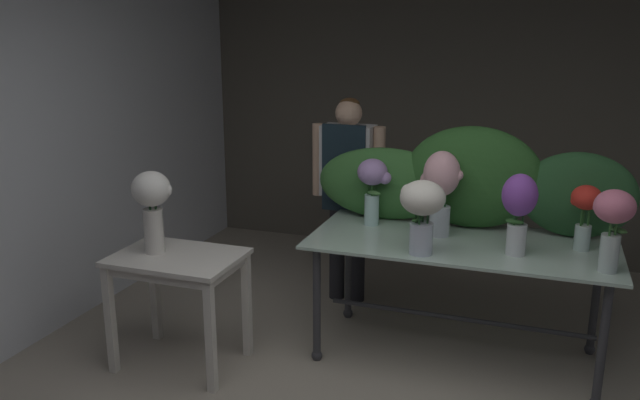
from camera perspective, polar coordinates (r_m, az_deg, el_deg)
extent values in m
plane|color=#9E9384|center=(4.72, 8.52, -11.37)|extent=(8.09, 8.09, 0.00)
cube|color=#5B564C|center=(6.09, 12.49, 8.80)|extent=(4.96, 0.12, 2.93)
cube|color=silver|center=(5.31, -18.28, 7.57)|extent=(0.12, 3.80, 2.93)
cube|color=#AEC9BA|center=(4.13, 12.33, -3.68)|extent=(1.87, 0.88, 0.02)
cylinder|color=#38383D|center=(4.14, -0.28, -9.16)|extent=(0.05, 0.05, 0.77)
sphere|color=#38383D|center=(4.30, -0.28, -13.51)|extent=(0.07, 0.07, 0.07)
cylinder|color=#38383D|center=(3.96, 23.62, -11.71)|extent=(0.05, 0.05, 0.77)
cylinder|color=#38383D|center=(4.74, 2.53, -5.99)|extent=(0.05, 0.05, 0.77)
sphere|color=#38383D|center=(4.88, 2.48, -9.91)|extent=(0.07, 0.07, 0.07)
cylinder|color=#38383D|center=(4.58, 23.12, -8.01)|extent=(0.05, 0.05, 0.77)
sphere|color=#38383D|center=(4.72, 22.68, -12.02)|extent=(0.07, 0.07, 0.07)
cylinder|color=#38383D|center=(4.32, 11.95, -10.15)|extent=(1.67, 0.03, 0.03)
cube|color=silver|center=(4.08, -12.49, -4.95)|extent=(0.77, 0.56, 0.03)
cube|color=silver|center=(4.09, -12.45, -5.55)|extent=(0.71, 0.50, 0.06)
cube|color=silver|center=(4.22, -18.00, -10.01)|extent=(0.05, 0.05, 0.70)
cube|color=silver|center=(3.87, -9.63, -11.84)|extent=(0.05, 0.05, 0.70)
cube|color=silver|center=(4.57, -14.36, -7.76)|extent=(0.05, 0.05, 0.70)
cube|color=silver|center=(4.25, -6.47, -9.17)|extent=(0.05, 0.05, 0.70)
cylinder|color=#232328|center=(5.07, 1.52, -4.10)|extent=(0.12, 0.12, 0.85)
cylinder|color=#232328|center=(5.02, 3.31, -4.30)|extent=(0.12, 0.12, 0.85)
cube|color=silver|center=(4.86, 2.50, 3.52)|extent=(0.39, 0.22, 0.53)
cube|color=#192833|center=(4.76, 2.08, 2.80)|extent=(0.33, 0.02, 0.65)
cylinder|color=#D8AD8E|center=(4.94, -0.15, 3.58)|extent=(0.09, 0.09, 0.55)
cylinder|color=#D8AD8E|center=(4.80, 5.22, 3.20)|extent=(0.09, 0.09, 0.55)
sphere|color=#D8AD8E|center=(4.80, 2.54, 7.67)|extent=(0.20, 0.20, 0.20)
ellipsoid|color=brown|center=(4.82, 2.62, 8.46)|extent=(0.15, 0.15, 0.09)
ellipsoid|color=#387033|center=(4.46, 5.80, 1.45)|extent=(0.95, 0.23, 0.50)
ellipsoid|color=#2D6028|center=(4.34, 13.30, 1.95)|extent=(0.90, 0.32, 0.68)
ellipsoid|color=#28562D|center=(4.34, 21.77, 0.39)|extent=(0.71, 0.22, 0.55)
cylinder|color=silver|center=(4.18, 10.49, -1.82)|extent=(0.13, 0.13, 0.19)
cylinder|color=#9EBCB2|center=(4.20, 10.46, -2.53)|extent=(0.12, 0.12, 0.08)
cylinder|color=#28562D|center=(4.15, 10.92, -0.97)|extent=(0.01, 0.01, 0.31)
cylinder|color=#28562D|center=(4.18, 10.50, -0.85)|extent=(0.01, 0.01, 0.31)
cylinder|color=#28562D|center=(4.16, 10.30, -0.90)|extent=(0.01, 0.01, 0.31)
cylinder|color=#28562D|center=(4.14, 10.52, -0.99)|extent=(0.01, 0.01, 0.31)
ellipsoid|color=#EFB2BC|center=(4.10, 10.69, 2.30)|extent=(0.23, 0.23, 0.29)
sphere|color=#EFB2BC|center=(4.14, 9.58, 1.75)|extent=(0.11, 0.11, 0.11)
sphere|color=#EFB2BC|center=(4.08, 12.06, 2.15)|extent=(0.07, 0.07, 0.07)
ellipsoid|color=#477F3D|center=(4.18, 10.58, -0.16)|extent=(0.09, 0.10, 0.03)
cylinder|color=silver|center=(3.94, 16.90, -3.33)|extent=(0.11, 0.11, 0.18)
cylinder|color=#9EBCB2|center=(3.96, 16.85, -4.04)|extent=(0.11, 0.11, 0.08)
cylinder|color=#28562D|center=(3.93, 17.37, -2.57)|extent=(0.01, 0.01, 0.27)
cylinder|color=#28562D|center=(3.94, 16.70, -2.46)|extent=(0.01, 0.01, 0.27)
cylinder|color=#28562D|center=(3.90, 16.68, -2.65)|extent=(0.01, 0.01, 0.27)
ellipsoid|color=purple|center=(3.87, 17.20, 0.42)|extent=(0.20, 0.20, 0.25)
sphere|color=purple|center=(3.87, 18.23, 0.46)|extent=(0.07, 0.07, 0.07)
ellipsoid|color=#2D6028|center=(3.89, 16.75, -1.82)|extent=(0.10, 0.05, 0.03)
cylinder|color=silver|center=(3.83, 8.89, -3.37)|extent=(0.14, 0.14, 0.19)
cylinder|color=#9EBCB2|center=(3.84, 8.86, -4.11)|extent=(0.13, 0.13, 0.08)
cylinder|color=#28562D|center=(3.81, 9.42, -2.65)|extent=(0.01, 0.01, 0.27)
cylinder|color=#28562D|center=(3.84, 9.00, -2.51)|extent=(0.01, 0.01, 0.27)
cylinder|color=#28562D|center=(3.82, 8.41, -2.60)|extent=(0.01, 0.01, 0.27)
cylinder|color=#28562D|center=(3.78, 8.71, -2.76)|extent=(0.01, 0.01, 0.27)
ellipsoid|color=white|center=(3.76, 9.04, 0.20)|extent=(0.26, 0.26, 0.20)
sphere|color=white|center=(3.76, 7.88, 0.66)|extent=(0.10, 0.10, 0.10)
ellipsoid|color=#387033|center=(3.80, 8.57, -1.69)|extent=(0.07, 0.11, 0.03)
cylinder|color=silver|center=(4.16, 22.11, -3.08)|extent=(0.09, 0.09, 0.15)
cylinder|color=#9EBCB2|center=(4.17, 22.05, -3.64)|extent=(0.09, 0.09, 0.06)
cylinder|color=#2D6028|center=(4.14, 22.52, -2.21)|extent=(0.01, 0.01, 0.27)
cylinder|color=#2D6028|center=(4.15, 22.10, -2.12)|extent=(0.01, 0.01, 0.27)
cylinder|color=#2D6028|center=(4.12, 21.97, -2.24)|extent=(0.01, 0.01, 0.27)
ellipsoid|color=red|center=(4.09, 22.44, 0.20)|extent=(0.17, 0.17, 0.15)
sphere|color=red|center=(4.08, 21.61, -0.07)|extent=(0.06, 0.06, 0.06)
cylinder|color=silver|center=(4.35, 4.58, -0.86)|extent=(0.10, 0.10, 0.21)
cylinder|color=#9EBCB2|center=(4.37, 4.56, -1.59)|extent=(0.09, 0.09, 0.09)
cylinder|color=#2D6028|center=(4.33, 4.80, -0.17)|extent=(0.01, 0.01, 0.30)
cylinder|color=#2D6028|center=(4.35, 4.64, -0.09)|extent=(0.01, 0.01, 0.30)
cylinder|color=#2D6028|center=(4.34, 4.26, -0.11)|extent=(0.01, 0.01, 0.30)
cylinder|color=#2D6028|center=(4.31, 4.57, -0.21)|extent=(0.01, 0.01, 0.30)
ellipsoid|color=#B28ED1|center=(4.29, 4.65, 2.48)|extent=(0.20, 0.20, 0.18)
sphere|color=#B28ED1|center=(4.32, 3.93, 2.50)|extent=(0.08, 0.08, 0.08)
sphere|color=#B28ED1|center=(4.26, 5.75, 1.95)|extent=(0.08, 0.08, 0.08)
ellipsoid|color=#477F3D|center=(4.29, 4.78, 0.62)|extent=(0.11, 0.07, 0.03)
cylinder|color=silver|center=(3.84, 24.12, -4.30)|extent=(0.10, 0.10, 0.21)
cylinder|color=#9EBCB2|center=(3.86, 24.03, -5.12)|extent=(0.09, 0.09, 0.09)
cylinder|color=#387033|center=(3.83, 24.49, -3.51)|extent=(0.01, 0.01, 0.30)
cylinder|color=#387033|center=(3.83, 24.07, -3.44)|extent=(0.01, 0.01, 0.30)
cylinder|color=#387033|center=(3.80, 24.06, -3.59)|extent=(0.01, 0.01, 0.30)
ellipsoid|color=pink|center=(3.77, 24.54, -0.52)|extent=(0.21, 0.21, 0.18)
sphere|color=pink|center=(3.76, 23.28, -0.61)|extent=(0.05, 0.05, 0.05)
ellipsoid|color=#477F3D|center=(3.84, 24.82, -2.44)|extent=(0.10, 0.09, 0.03)
cylinder|color=silver|center=(4.11, -14.44, -2.65)|extent=(0.12, 0.12, 0.28)
cylinder|color=#9EBCB2|center=(4.13, -14.37, -3.68)|extent=(0.11, 0.11, 0.12)
cylinder|color=#28562D|center=(4.09, -14.19, -2.17)|extent=(0.01, 0.01, 0.33)
cylinder|color=#28562D|center=(4.12, -14.16, -2.07)|extent=(0.01, 0.01, 0.33)
cylinder|color=#28562D|center=(4.11, -14.68, -2.12)|extent=(0.01, 0.01, 0.33)
cylinder|color=#28562D|center=(4.09, -14.63, -2.22)|extent=(0.01, 0.01, 0.33)
ellipsoid|color=white|center=(4.04, -14.68, 0.97)|extent=(0.24, 0.24, 0.22)
sphere|color=white|center=(4.11, -15.43, 1.08)|extent=(0.08, 0.08, 0.08)
sphere|color=white|center=(4.02, -13.45, 0.85)|extent=(0.08, 0.08, 0.08)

